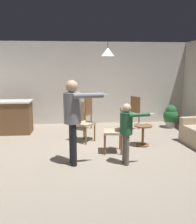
{
  "coord_description": "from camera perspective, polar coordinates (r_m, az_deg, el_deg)",
  "views": [
    {
      "loc": [
        -0.54,
        -4.92,
        1.92
      ],
      "look_at": [
        -0.1,
        -0.08,
        1.0
      ],
      "focal_mm": 38.89,
      "sensor_mm": 36.0,
      "label": 1
    }
  ],
  "objects": [
    {
      "name": "person_child",
      "position": [
        4.74,
        6.79,
        -3.55
      ],
      "size": [
        0.65,
        0.35,
        1.22
      ],
      "rotation": [
        0.0,
        0.0,
        -1.43
      ],
      "color": "#60564C",
      "rests_on": "ground"
    },
    {
      "name": "potted_plant_corner",
      "position": [
        7.99,
        16.74,
        -0.72
      ],
      "size": [
        0.47,
        0.47,
        0.72
      ],
      "color": "#B7B2AD",
      "rests_on": "ground"
    },
    {
      "name": "kitchen_counter",
      "position": [
        7.43,
        -20.01,
        -1.12
      ],
      "size": [
        1.26,
        0.66,
        0.95
      ],
      "color": "brown",
      "rests_on": "ground"
    },
    {
      "name": "spare_remote_on_table",
      "position": [
        5.97,
        10.31,
        -2.84
      ],
      "size": [
        0.13,
        0.07,
        0.04
      ],
      "primitive_type": "cube",
      "rotation": [
        0.0,
        0.0,
        1.33
      ],
      "color": "white",
      "rests_on": "side_table_by_couch"
    },
    {
      "name": "side_table_by_couch",
      "position": [
        6.02,
        10.51,
        -4.81
      ],
      "size": [
        0.44,
        0.44,
        0.52
      ],
      "color": "brown",
      "rests_on": "ground"
    },
    {
      "name": "dining_chair_by_counter",
      "position": [
        6.24,
        -3.67,
        -2.01
      ],
      "size": [
        0.59,
        0.59,
        1.0
      ],
      "rotation": [
        0.0,
        0.0,
        3.98
      ],
      "color": "brown",
      "rests_on": "ground"
    },
    {
      "name": "ground",
      "position": [
        5.31,
        1.0,
        -10.47
      ],
      "size": [
        7.68,
        7.68,
        0.0
      ],
      "primitive_type": "plane",
      "color": "gray"
    },
    {
      "name": "person_adult",
      "position": [
        4.68,
        -5.89,
        -0.29
      ],
      "size": [
        0.85,
        0.48,
        1.66
      ],
      "rotation": [
        0.0,
        0.0,
        -1.41
      ],
      "color": "black",
      "rests_on": "ground"
    },
    {
      "name": "ceiling_light_pendant",
      "position": [
        5.92,
        2.31,
        13.93
      ],
      "size": [
        0.32,
        0.32,
        0.55
      ],
      "color": "silver"
    },
    {
      "name": "wall_back",
      "position": [
        8.16,
        -1.41,
        6.73
      ],
      "size": [
        6.4,
        0.1,
        2.7
      ],
      "primitive_type": "cube",
      "color": "beige",
      "rests_on": "ground"
    },
    {
      "name": "dining_chair_centre_back",
      "position": [
        7.55,
        8.12,
        0.15
      ],
      "size": [
        0.58,
        0.58,
        1.0
      ],
      "rotation": [
        0.0,
        0.0,
        2.16
      ],
      "color": "brown",
      "rests_on": "ground"
    },
    {
      "name": "dining_chair_near_wall",
      "position": [
        5.44,
        4.32,
        -3.93
      ],
      "size": [
        0.46,
        0.46,
        1.0
      ],
      "rotation": [
        0.0,
        0.0,
        1.48
      ],
      "color": "brown",
      "rests_on": "ground"
    },
    {
      "name": "dining_chair_spare",
      "position": [
        7.4,
        -3.03,
        0.02
      ],
      "size": [
        0.58,
        0.58,
        1.0
      ],
      "rotation": [
        0.0,
        0.0,
        0.98
      ],
      "color": "brown",
      "rests_on": "ground"
    }
  ]
}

